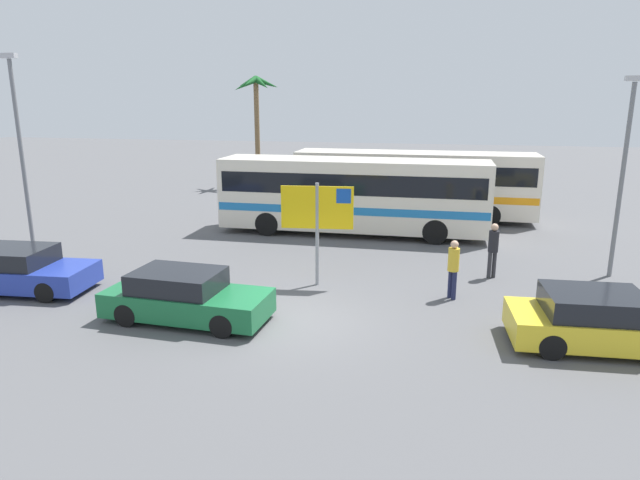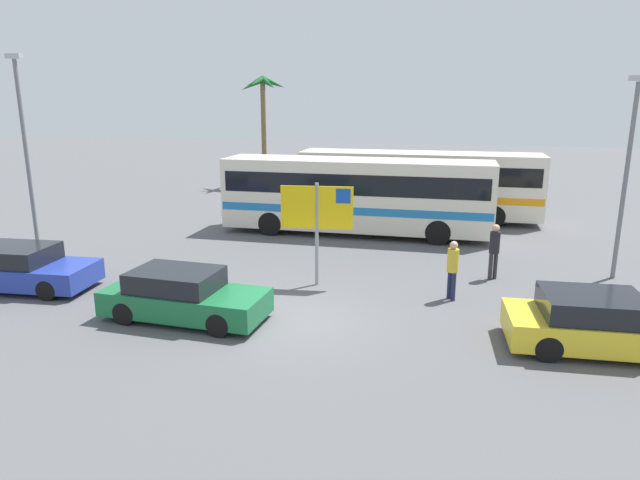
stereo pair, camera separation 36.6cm
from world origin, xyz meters
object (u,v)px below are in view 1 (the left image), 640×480
at_px(car_blue, 19,270).
at_px(pedestrian_near_sign, 493,246).
at_px(bus_front_coach, 353,192).
at_px(ferry_sign, 319,212).
at_px(bus_rear_coach, 414,182).
at_px(pedestrian_by_bus, 453,265).
at_px(car_yellow, 600,321).
at_px(car_green, 185,297).

distance_m(car_blue, pedestrian_near_sign, 14.65).
relative_size(bus_front_coach, car_blue, 2.59).
height_order(car_blue, pedestrian_near_sign, pedestrian_near_sign).
bearing_deg(bus_front_coach, ferry_sign, -89.82).
height_order(bus_rear_coach, ferry_sign, ferry_sign).
xyz_separation_m(bus_front_coach, pedestrian_by_bus, (4.06, -7.38, -0.75)).
distance_m(bus_front_coach, car_yellow, 12.45).
height_order(car_yellow, car_green, same).
relative_size(ferry_sign, car_green, 0.73).
bearing_deg(ferry_sign, bus_front_coach, 84.22).
distance_m(bus_rear_coach, car_yellow, 14.64).
relative_size(bus_front_coach, car_yellow, 2.62).
bearing_deg(pedestrian_near_sign, ferry_sign, -102.80).
distance_m(ferry_sign, car_yellow, 8.11).
height_order(car_yellow, pedestrian_near_sign, pedestrian_near_sign).
bearing_deg(pedestrian_by_bus, car_yellow, -75.86).
distance_m(ferry_sign, car_blue, 9.18).
xyz_separation_m(bus_rear_coach, car_blue, (-11.03, -13.10, -1.15)).
distance_m(ferry_sign, pedestrian_by_bus, 4.26).
relative_size(car_green, pedestrian_near_sign, 2.42).
bearing_deg(car_green, car_blue, 172.52).
bearing_deg(car_yellow, bus_front_coach, 123.16).
relative_size(car_yellow, car_blue, 0.99).
distance_m(car_yellow, car_green, 10.15).
bearing_deg(bus_front_coach, pedestrian_near_sign, -43.85).
xyz_separation_m(ferry_sign, pedestrian_by_bus, (4.03, -0.41, -1.30)).
xyz_separation_m(car_yellow, car_blue, (-16.03, 0.61, -0.00)).
bearing_deg(car_blue, bus_rear_coach, 45.69).
xyz_separation_m(car_green, car_blue, (-5.89, 1.11, 0.00)).
bearing_deg(pedestrian_by_bus, car_blue, 151.28).
height_order(car_yellow, car_blue, same).
xyz_separation_m(car_blue, pedestrian_near_sign, (14.01, 4.25, 0.43)).
bearing_deg(car_yellow, pedestrian_near_sign, 109.37).
bearing_deg(ferry_sign, pedestrian_near_sign, 13.16).
xyz_separation_m(bus_front_coach, bus_rear_coach, (2.35, 3.73, 0.00)).
bearing_deg(car_yellow, bus_rear_coach, 106.83).
bearing_deg(car_yellow, pedestrian_by_bus, 138.53).
distance_m(bus_rear_coach, pedestrian_by_bus, 11.26).
height_order(car_green, pedestrian_near_sign, pedestrian_near_sign).
bearing_deg(car_green, bus_front_coach, 78.26).
height_order(ferry_sign, pedestrian_by_bus, ferry_sign).
bearing_deg(bus_rear_coach, car_blue, -130.09).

